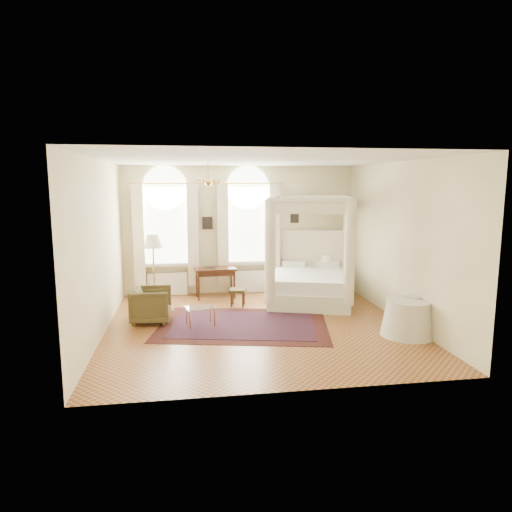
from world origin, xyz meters
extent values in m
plane|color=#A0622E|center=(0.00, 0.00, 0.00)|extent=(6.00, 6.00, 0.00)
plane|color=#FFF3C2|center=(0.00, 3.00, 1.65)|extent=(6.00, 0.00, 6.00)
plane|color=#FFF3C2|center=(0.00, -3.00, 1.65)|extent=(6.00, 0.00, 6.00)
plane|color=#FFF3C2|center=(-3.00, 0.00, 1.65)|extent=(0.00, 6.00, 6.00)
plane|color=#FFF3C2|center=(3.00, 0.00, 1.65)|extent=(0.00, 6.00, 6.00)
plane|color=white|center=(0.00, 0.00, 3.30)|extent=(6.00, 6.00, 0.00)
cube|color=white|center=(-1.90, 2.97, 1.80)|extent=(1.10, 0.04, 1.90)
cylinder|color=white|center=(-1.90, 2.97, 2.75)|extent=(1.10, 0.04, 1.10)
cube|color=white|center=(-1.90, 2.88, 0.81)|extent=(1.32, 0.24, 0.08)
cube|color=beige|center=(-2.57, 2.80, 1.55)|extent=(0.28, 0.14, 2.60)
cube|color=beige|center=(-1.23, 2.80, 1.55)|extent=(0.28, 0.14, 2.60)
cube|color=white|center=(-1.90, 2.90, 0.30)|extent=(1.00, 0.12, 0.58)
cube|color=white|center=(0.20, 2.97, 1.80)|extent=(1.10, 0.04, 1.90)
cylinder|color=white|center=(0.20, 2.97, 2.75)|extent=(1.10, 0.04, 1.10)
cube|color=white|center=(0.20, 2.88, 0.81)|extent=(1.32, 0.24, 0.08)
cube|color=beige|center=(-0.47, 2.80, 1.55)|extent=(0.28, 0.14, 2.60)
cube|color=beige|center=(0.87, 2.80, 1.55)|extent=(0.28, 0.14, 2.60)
cube|color=white|center=(0.20, 2.90, 0.30)|extent=(1.00, 0.12, 0.58)
cylinder|color=#C18A40|center=(-0.90, 1.20, 3.10)|extent=(0.02, 0.02, 0.40)
sphere|color=#C18A40|center=(-0.90, 1.20, 2.88)|extent=(0.16, 0.16, 0.16)
sphere|color=beige|center=(-0.68, 1.20, 2.95)|extent=(0.07, 0.07, 0.07)
sphere|color=beige|center=(-0.79, 1.39, 2.95)|extent=(0.07, 0.07, 0.07)
sphere|color=beige|center=(-1.01, 1.39, 2.95)|extent=(0.07, 0.07, 0.07)
sphere|color=beige|center=(-1.12, 1.20, 2.95)|extent=(0.07, 0.07, 0.07)
sphere|color=beige|center=(-1.01, 1.01, 2.95)|extent=(0.07, 0.07, 0.07)
sphere|color=beige|center=(-0.79, 1.01, 2.95)|extent=(0.07, 0.07, 0.07)
cube|color=black|center=(-0.85, 2.97, 1.85)|extent=(0.26, 0.03, 0.32)
cube|color=black|center=(1.45, 2.97, 1.95)|extent=(0.22, 0.03, 0.26)
cube|color=beige|center=(1.55, 1.75, 0.20)|extent=(2.43, 2.72, 0.39)
cube|color=white|center=(1.55, 1.75, 0.55)|extent=(2.29, 2.59, 0.31)
cube|color=beige|center=(1.87, 2.81, 0.98)|extent=(1.80, 0.61, 1.31)
cube|color=beige|center=(1.03, 3.04, 1.25)|extent=(0.12, 0.12, 2.51)
cube|color=beige|center=(2.69, 2.54, 1.25)|extent=(0.12, 0.12, 2.51)
cube|color=beige|center=(0.42, 0.96, 1.25)|extent=(0.12, 0.12, 2.51)
cube|color=beige|center=(2.07, 0.47, 1.25)|extent=(0.12, 0.12, 2.51)
cube|color=beige|center=(1.86, 2.79, 2.51)|extent=(1.80, 0.61, 0.09)
cube|color=beige|center=(1.24, 0.72, 2.51)|extent=(1.80, 0.61, 0.09)
cube|color=beige|center=(0.73, 2.00, 2.51)|extent=(0.74, 2.22, 0.09)
cube|color=beige|center=(2.38, 1.51, 2.51)|extent=(0.74, 2.22, 0.09)
cube|color=beige|center=(1.86, 2.79, 2.36)|extent=(1.85, 0.59, 0.31)
cube|color=beige|center=(1.24, 0.72, 2.36)|extent=(1.85, 0.59, 0.31)
cube|color=beige|center=(0.73, 2.00, 2.36)|extent=(0.71, 2.27, 0.31)
cube|color=beige|center=(2.38, 1.51, 2.36)|extent=(0.71, 2.27, 0.31)
cylinder|color=beige|center=(0.42, 0.96, 1.36)|extent=(0.24, 0.24, 2.29)
cylinder|color=beige|center=(2.07, 0.47, 1.36)|extent=(0.24, 0.24, 2.29)
cube|color=#37190F|center=(2.29, 2.62, 0.28)|extent=(0.41, 0.38, 0.56)
cylinder|color=#C18A40|center=(2.21, 2.59, 0.67)|extent=(0.12, 0.12, 0.20)
cone|color=beige|center=(2.21, 2.59, 0.87)|extent=(0.29, 0.29, 0.22)
cube|color=#37190F|center=(-0.70, 2.45, 0.73)|extent=(1.06, 0.62, 0.06)
cube|color=#37190F|center=(-0.70, 2.45, 0.64)|extent=(0.95, 0.51, 0.10)
cylinder|color=#37190F|center=(-1.17, 2.61, 0.36)|extent=(0.05, 0.05, 0.71)
cylinder|color=#37190F|center=(-0.27, 2.69, 0.36)|extent=(0.05, 0.05, 0.71)
cylinder|color=#37190F|center=(-1.13, 2.20, 0.36)|extent=(0.05, 0.05, 0.71)
cylinder|color=#37190F|center=(-0.24, 2.29, 0.36)|extent=(0.05, 0.05, 0.71)
imported|color=black|center=(-0.87, 2.49, 0.78)|extent=(0.35, 0.25, 0.03)
cube|color=#473F1E|center=(-0.23, 1.58, 0.37)|extent=(0.43, 0.43, 0.07)
cylinder|color=#37190F|center=(-0.40, 1.48, 0.17)|extent=(0.04, 0.04, 0.34)
cylinder|color=#37190F|center=(-0.14, 1.42, 0.17)|extent=(0.04, 0.04, 0.34)
cylinder|color=#37190F|center=(-0.33, 1.74, 0.17)|extent=(0.04, 0.04, 0.34)
cylinder|color=#37190F|center=(-0.07, 1.67, 0.17)|extent=(0.04, 0.04, 0.34)
imported|color=#443A1D|center=(-2.15, 0.60, 0.36)|extent=(0.84, 0.82, 0.73)
cube|color=silver|center=(-1.15, 0.15, 0.38)|extent=(0.65, 0.51, 0.02)
cylinder|color=#C18A40|center=(-1.36, -0.06, 0.19)|extent=(0.02, 0.02, 0.38)
cylinder|color=#C18A40|center=(-0.88, 0.05, 0.19)|extent=(0.02, 0.02, 0.38)
cylinder|color=#C18A40|center=(-1.43, 0.26, 0.19)|extent=(0.02, 0.02, 0.38)
cylinder|color=#C18A40|center=(-0.94, 0.37, 0.19)|extent=(0.02, 0.02, 0.38)
cylinder|color=#C18A40|center=(-2.17, 1.99, 0.01)|extent=(0.30, 0.30, 0.03)
cylinder|color=#C18A40|center=(-2.17, 1.99, 0.74)|extent=(0.04, 0.04, 1.48)
cone|color=beige|center=(-2.17, 1.99, 1.53)|extent=(0.43, 0.43, 0.31)
cube|color=#451810|center=(-0.29, 0.10, 0.00)|extent=(3.81, 3.07, 0.01)
cube|color=black|center=(-0.29, 0.10, 0.01)|extent=(3.18, 2.45, 0.01)
cone|color=beige|center=(2.70, -1.02, 0.32)|extent=(1.00, 1.00, 0.65)
cylinder|color=beige|center=(2.70, -1.02, 0.67)|extent=(0.82, 0.82, 0.04)
imported|color=black|center=(2.83, -0.89, 0.70)|extent=(0.32, 0.35, 0.03)
camera|label=1|loc=(-1.40, -8.79, 2.84)|focal=32.00mm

